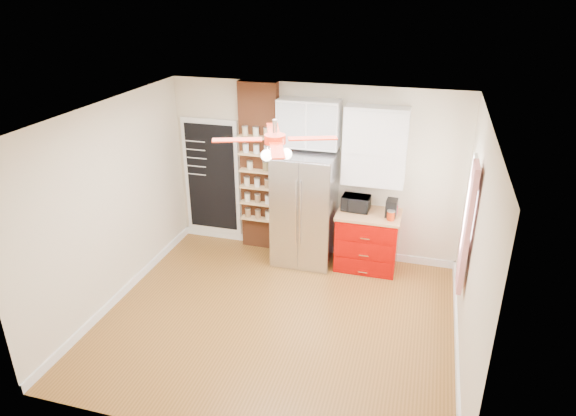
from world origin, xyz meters
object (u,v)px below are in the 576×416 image
(fridge, at_px, (304,209))
(red_cabinet, at_px, (367,240))
(ceiling_fan, at_px, (275,140))
(pantry_jar_oats, at_px, (250,165))
(toaster_oven, at_px, (356,203))
(coffee_maker, at_px, (392,208))
(canister_left, at_px, (391,216))

(fridge, distance_m, red_cabinet, 1.06)
(red_cabinet, bearing_deg, fridge, -177.05)
(ceiling_fan, height_order, pantry_jar_oats, ceiling_fan)
(ceiling_fan, bearing_deg, toaster_oven, 68.01)
(fridge, distance_m, coffee_maker, 1.30)
(toaster_oven, relative_size, canister_left, 3.08)
(red_cabinet, distance_m, canister_left, 0.63)
(toaster_oven, relative_size, coffee_maker, 1.59)
(pantry_jar_oats, bearing_deg, coffee_maker, -3.32)
(ceiling_fan, bearing_deg, fridge, 91.76)
(fridge, relative_size, toaster_oven, 4.29)
(pantry_jar_oats, bearing_deg, red_cabinet, -3.79)
(toaster_oven, xyz_separation_m, coffee_maker, (0.53, -0.07, 0.02))
(fridge, distance_m, pantry_jar_oats, 1.09)
(red_cabinet, distance_m, coffee_maker, 0.66)
(canister_left, height_order, pantry_jar_oats, pantry_jar_oats)
(coffee_maker, bearing_deg, pantry_jar_oats, 179.53)
(red_cabinet, distance_m, ceiling_fan, 2.75)
(coffee_maker, bearing_deg, ceiling_fan, -123.59)
(red_cabinet, xyz_separation_m, canister_left, (0.33, -0.15, 0.51))
(toaster_oven, height_order, canister_left, toaster_oven)
(fridge, bearing_deg, pantry_jar_oats, 169.23)
(coffee_maker, bearing_deg, canister_left, -83.83)
(toaster_oven, distance_m, pantry_jar_oats, 1.73)
(ceiling_fan, height_order, canister_left, ceiling_fan)
(ceiling_fan, height_order, toaster_oven, ceiling_fan)
(ceiling_fan, bearing_deg, pantry_jar_oats, 118.27)
(toaster_oven, bearing_deg, red_cabinet, -15.68)
(fridge, xyz_separation_m, canister_left, (1.30, -0.10, 0.09))
(fridge, height_order, toaster_oven, fridge)
(ceiling_fan, xyz_separation_m, coffee_maker, (1.24, 1.68, -1.40))
(red_cabinet, distance_m, toaster_oven, 0.60)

